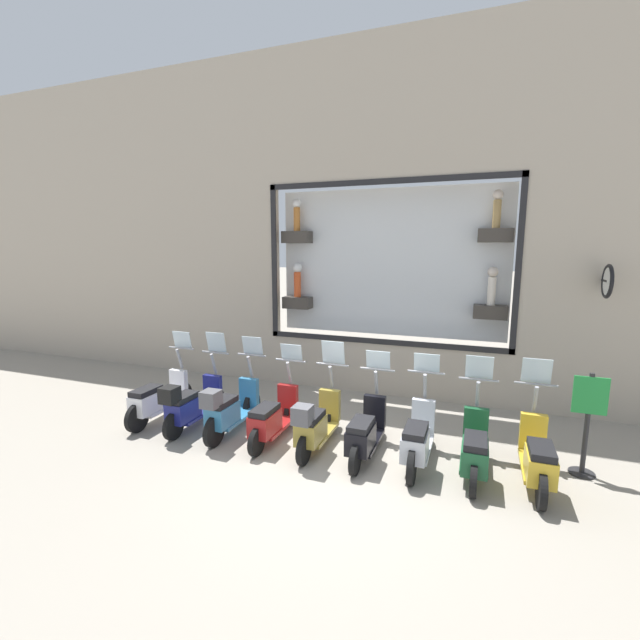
# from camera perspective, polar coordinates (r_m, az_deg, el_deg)

# --- Properties ---
(ground_plane) EXTENTS (120.00, 120.00, 0.00)m
(ground_plane) POSITION_cam_1_polar(r_m,az_deg,el_deg) (6.98, 1.81, -18.69)
(ground_plane) COLOR gray
(building_facade) EXTENTS (1.23, 36.00, 7.66)m
(building_facade) POSITION_cam_1_polar(r_m,az_deg,el_deg) (9.65, 8.99, 12.92)
(building_facade) COLOR #ADA08E
(building_facade) RESTS_ON ground_plane
(scooter_yellow_0) EXTENTS (1.80, 0.61, 1.65)m
(scooter_yellow_0) POSITION_cam_1_polar(r_m,az_deg,el_deg) (6.94, 27.00, -16.01)
(scooter_yellow_0) COLOR black
(scooter_yellow_0) RESTS_ON ground_plane
(scooter_green_1) EXTENTS (1.79, 0.61, 1.62)m
(scooter_green_1) POSITION_cam_1_polar(r_m,az_deg,el_deg) (6.89, 19.94, -15.84)
(scooter_green_1) COLOR black
(scooter_green_1) RESTS_ON ground_plane
(scooter_silver_2) EXTENTS (1.80, 0.60, 1.58)m
(scooter_silver_2) POSITION_cam_1_polar(r_m,az_deg,el_deg) (6.92, 12.89, -15.17)
(scooter_silver_2) COLOR black
(scooter_silver_2) RESTS_ON ground_plane
(scooter_black_3) EXTENTS (1.79, 0.60, 1.56)m
(scooter_black_3) POSITION_cam_1_polar(r_m,az_deg,el_deg) (7.06, 6.04, -14.65)
(scooter_black_3) COLOR black
(scooter_black_3) RESTS_ON ground_plane
(scooter_olive_4) EXTENTS (1.79, 0.60, 1.67)m
(scooter_olive_4) POSITION_cam_1_polar(r_m,az_deg,el_deg) (7.22, -0.59, -13.61)
(scooter_olive_4) COLOR black
(scooter_olive_4) RESTS_ON ground_plane
(scooter_red_5) EXTENTS (1.79, 0.60, 1.54)m
(scooter_red_5) POSITION_cam_1_polar(r_m,az_deg,el_deg) (7.60, -6.37, -12.84)
(scooter_red_5) COLOR black
(scooter_red_5) RESTS_ON ground_plane
(scooter_teal_6) EXTENTS (1.81, 0.61, 1.63)m
(scooter_teal_6) POSITION_cam_1_polar(r_m,az_deg,el_deg) (7.91, -11.98, -11.54)
(scooter_teal_6) COLOR black
(scooter_teal_6) RESTS_ON ground_plane
(scooter_navy_7) EXTENTS (1.80, 0.61, 1.66)m
(scooter_navy_7) POSITION_cam_1_polar(r_m,az_deg,el_deg) (8.36, -16.85, -10.68)
(scooter_navy_7) COLOR black
(scooter_navy_7) RESTS_ON ground_plane
(scooter_white_8) EXTENTS (1.81, 0.60, 1.62)m
(scooter_white_8) POSITION_cam_1_polar(r_m,az_deg,el_deg) (8.92, -20.86, -9.81)
(scooter_white_8) COLOR black
(scooter_white_8) RESTS_ON ground_plane
(shop_sign_post) EXTENTS (0.36, 0.45, 1.55)m
(shop_sign_post) POSITION_cam_1_polar(r_m,az_deg,el_deg) (7.46, 32.07, -11.37)
(shop_sign_post) COLOR #232326
(shop_sign_post) RESTS_ON ground_plane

